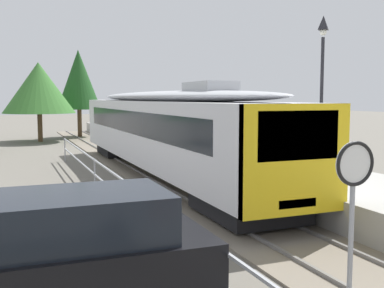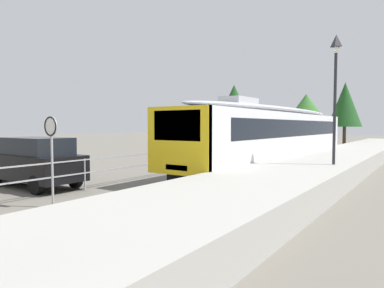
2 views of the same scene
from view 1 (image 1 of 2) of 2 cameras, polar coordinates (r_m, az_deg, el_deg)
ground_plane at (r=17.89m, az=-11.33°, el=-5.30°), size 160.00×160.00×0.00m
track_rails at (r=18.64m, az=-2.19°, el=-4.65°), size 3.20×60.00×0.14m
commuter_train at (r=19.73m, az=-3.60°, el=2.11°), size 2.82×20.00×3.74m
station_platform at (r=19.87m, az=6.68°, el=-2.82°), size 3.90×60.00×0.90m
platform_lamp_mid_platform at (r=17.44m, az=15.62°, el=9.58°), size 0.34×0.34×5.35m
speed_limit_sign at (r=6.64m, az=19.12°, el=-5.48°), size 0.61×0.10×2.81m
carpark_fence at (r=8.19m, az=-0.66°, el=-11.84°), size 0.06×36.06×1.25m
parked_suv_black at (r=7.02m, az=-16.42°, el=-13.79°), size 4.61×1.94×2.04m
tree_behind_carpark at (r=41.06m, az=-13.66°, el=7.63°), size 3.66×3.66×7.40m
tree_distant_left at (r=37.64m, az=-18.18°, el=6.53°), size 5.42×5.42×6.05m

